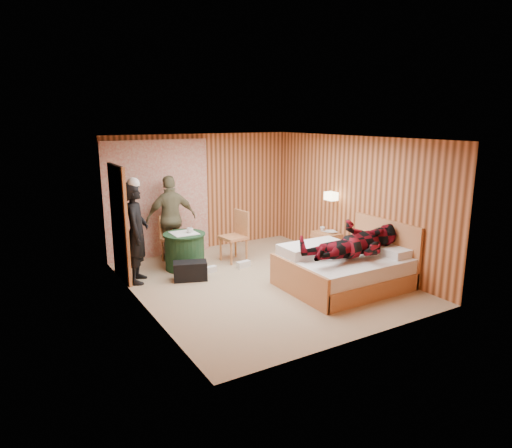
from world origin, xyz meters
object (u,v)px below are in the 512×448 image
duffel_bag (190,271)px  man_at_table (171,218)px  nightstand (326,245)px  chair_near (237,232)px  wall_lamp (331,196)px  bed (344,269)px  woman_standing (136,233)px  man_on_bed (356,234)px  chair_far (171,234)px  round_table (185,251)px

duffel_bag → man_at_table: man_at_table is taller
duffel_bag → man_at_table: bearing=102.7°
nightstand → chair_near: 1.85m
wall_lamp → duffel_bag: bearing=174.9°
bed → chair_near: (-0.89, 2.21, 0.28)m
nightstand → woman_standing: size_ratio=0.32×
nightstand → man_at_table: man_at_table is taller
woman_standing → man_at_table: 1.34m
wall_lamp → man_on_bed: man_on_bed is taller
man_at_table → man_on_bed: size_ratio=0.97×
wall_lamp → nightstand: wall_lamp is taller
nightstand → woman_standing: (-3.73, 0.59, 0.61)m
duffel_bag → woman_standing: bearing=174.3°
chair_far → man_on_bed: size_ratio=0.53×
woman_standing → wall_lamp: bearing=-76.4°
nightstand → woman_standing: bearing=171.0°
wall_lamp → man_on_bed: size_ratio=0.15×
duffel_bag → chair_far: bearing=103.6°
nightstand → chair_far: bearing=152.0°
chair_near → man_on_bed: man_on_bed is taller
round_table → chair_near: bearing=-2.4°
nightstand → wall_lamp: bearing=-52.6°
bed → nightstand: size_ratio=3.55×
wall_lamp → bed: size_ratio=0.13×
wall_lamp → duffel_bag: size_ratio=0.44×
chair_far → chair_near: chair_near is taller
wall_lamp → chair_far: bearing=151.5°
wall_lamp → nightstand: (-0.04, 0.06, -1.02)m
nightstand → duffel_bag: 2.92m
nightstand → woman_standing: 3.83m
woman_standing → man_at_table: woman_standing is taller
chair_near → chair_far: bearing=-128.6°
round_table → chair_near: chair_near is taller
chair_far → duffel_bag: (-0.13, -1.27, -0.37)m
wall_lamp → chair_far: wall_lamp is taller
wall_lamp → man_at_table: man_at_table is taller
bed → chair_far: bearing=125.0°
chair_near → man_at_table: man_at_table is taller
chair_near → man_at_table: (-1.11, 0.71, 0.27)m
wall_lamp → round_table: size_ratio=0.33×
man_at_table → man_on_bed: (2.02, -3.15, 0.10)m
woman_standing → chair_near: bearing=-61.1°
bed → round_table: size_ratio=2.50×
nightstand → woman_standing: woman_standing is taller
man_on_bed → bed: bearing=96.2°
chair_far → woman_standing: bearing=-154.7°
nightstand → man_on_bed: (-0.73, -1.64, 0.68)m
nightstand → chair_near: (-1.64, 0.80, 0.31)m
duffel_bag → woman_standing: (-0.82, 0.39, 0.72)m
chair_far → duffel_bag: chair_far is taller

